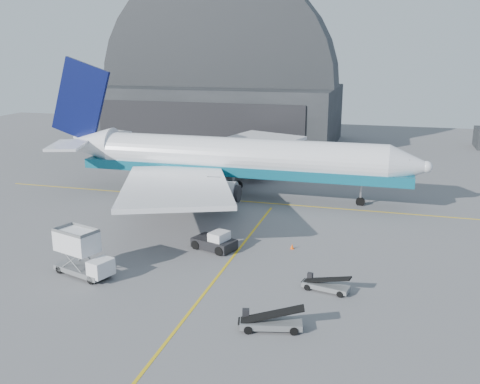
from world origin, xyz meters
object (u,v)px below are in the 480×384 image
(airliner, at_px, (226,158))
(pushback_tug, at_px, (215,242))
(catering_truck, at_px, (81,254))
(belt_loader_a, at_px, (270,322))
(belt_loader_b, at_px, (325,285))

(airliner, bearing_deg, pushback_tug, -75.92)
(catering_truck, relative_size, belt_loader_a, 1.27)
(catering_truck, height_order, pushback_tug, catering_truck)
(belt_loader_a, distance_m, belt_loader_b, 8.12)
(airliner, height_order, catering_truck, airliner)
(belt_loader_b, bearing_deg, catering_truck, -161.10)
(airliner, xyz_separation_m, pushback_tug, (5.02, -20.02, -4.50))
(pushback_tug, relative_size, belt_loader_a, 0.99)
(catering_truck, bearing_deg, belt_loader_b, 24.79)
(catering_truck, height_order, belt_loader_a, catering_truck)
(pushback_tug, distance_m, belt_loader_b, 13.67)
(airliner, relative_size, pushback_tug, 11.02)
(airliner, height_order, belt_loader_b, airliner)
(pushback_tug, xyz_separation_m, belt_loader_b, (11.95, -6.64, -0.26))
(belt_loader_a, xyz_separation_m, belt_loader_b, (3.07, 7.52, -0.07))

